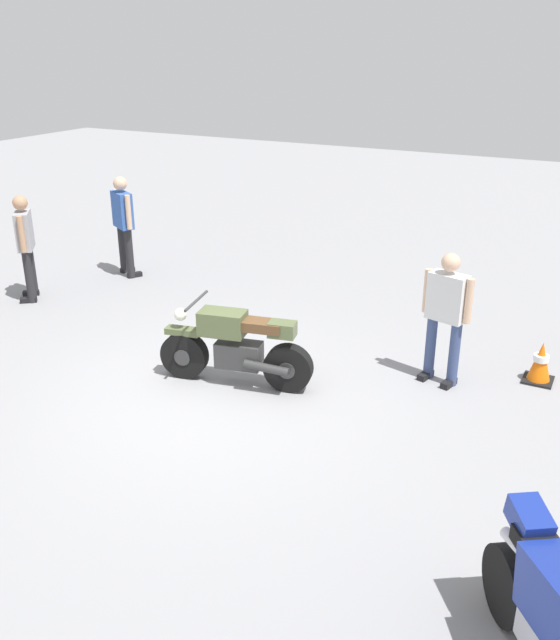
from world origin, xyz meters
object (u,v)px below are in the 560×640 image
at_px(person_in_gray_shirt, 25,241).
at_px(traffic_cone, 541,362).
at_px(motorcycle_olive_vintage, 236,348).
at_px(person_in_blue_shirt, 123,219).
at_px(person_in_white_shirt, 446,310).

distance_m(person_in_gray_shirt, traffic_cone, 7.93).
height_order(motorcycle_olive_vintage, person_in_blue_shirt, person_in_blue_shirt).
bearing_deg(motorcycle_olive_vintage, traffic_cone, -163.41).
distance_m(person_in_white_shirt, traffic_cone, 1.42).
xyz_separation_m(person_in_blue_shirt, traffic_cone, (-7.26, 0.93, -0.78)).
bearing_deg(motorcycle_olive_vintage, person_in_white_shirt, -162.61).
bearing_deg(person_in_blue_shirt, motorcycle_olive_vintage, -94.96).
xyz_separation_m(person_in_white_shirt, traffic_cone, (-1.11, -0.56, -0.69)).
height_order(motorcycle_olive_vintage, person_in_white_shirt, person_in_white_shirt).
bearing_deg(person_in_blue_shirt, person_in_white_shirt, -73.75).
distance_m(person_in_white_shirt, person_in_blue_shirt, 6.33).
distance_m(person_in_gray_shirt, person_in_white_shirt, 6.76).
relative_size(person_in_blue_shirt, traffic_cone, 3.37).
relative_size(person_in_white_shirt, traffic_cone, 3.14).
bearing_deg(traffic_cone, person_in_gray_shirt, 5.58).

